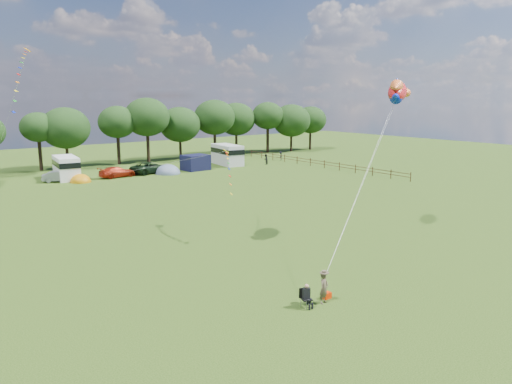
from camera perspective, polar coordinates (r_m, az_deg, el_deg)
ground_plane at (r=29.87m, az=9.54°, el=-9.89°), size 180.00×180.00×0.00m
tree_line at (r=78.37m, az=-18.32°, el=7.33°), size 102.98×10.98×10.27m
fence at (r=75.58m, az=7.02°, el=3.38°), size 0.12×33.12×1.20m
car_b at (r=66.68m, az=-21.52°, el=1.67°), size 4.11×2.75×1.36m
car_c at (r=67.99m, az=-15.58°, el=2.21°), size 4.83×2.39×1.40m
car_d at (r=70.52m, az=-11.99°, el=2.75°), size 6.18×3.86×1.56m
campervan_c at (r=68.43m, az=-20.87°, el=2.69°), size 3.28×6.24×2.92m
campervan_d at (r=77.65m, az=-3.30°, el=4.36°), size 3.52×6.64×3.10m
tent_orange at (r=65.65m, az=-19.40°, el=1.09°), size 2.54×2.79×1.99m
tent_greyblue at (r=69.73m, az=-10.03°, el=2.10°), size 3.43×3.75×2.55m
awning_navy at (r=72.43m, az=-6.94°, el=3.37°), size 3.71×3.10×2.19m
kite_flyer at (r=26.36m, az=7.76°, el=-10.84°), size 0.67×0.53×1.63m
camp_chair at (r=25.81m, az=5.73°, el=-11.44°), size 0.63×0.64×1.24m
kite_bag at (r=27.18m, az=8.08°, el=-11.62°), size 0.48×0.33×0.33m
fish_kite at (r=39.32m, az=15.83°, el=10.96°), size 4.06×3.21×2.22m
streamer_kite_a at (r=49.69m, az=-25.22°, el=12.61°), size 3.28×5.61×5.76m
streamer_kite_c at (r=38.47m, az=-3.21°, el=3.25°), size 3.05×4.90×2.77m
walker_a at (r=77.75m, az=1.12°, el=3.76°), size 0.93×0.76×1.64m
walker_b at (r=82.95m, az=2.84°, el=4.15°), size 1.03×0.96×1.49m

